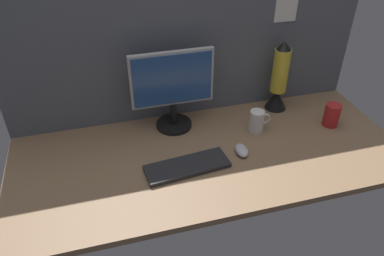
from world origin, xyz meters
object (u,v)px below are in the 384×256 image
object	(u,v)px
keyboard	(187,166)
lava_lamp	(279,81)
mug_ceramic_white	(257,121)
mug_red_plastic	(332,115)
monitor	(172,87)
mouse	(242,150)

from	to	relation	value
keyboard	lava_lamp	bearing A→B (deg)	25.33
keyboard	mug_ceramic_white	bearing A→B (deg)	18.60
mug_red_plastic	lava_lamp	xyz separation A→B (cm)	(-19.59, 22.62, 10.14)
monitor	mug_ceramic_white	bearing A→B (deg)	-21.88
keyboard	lava_lamp	world-z (taller)	lava_lamp
lava_lamp	mug_red_plastic	bearing A→B (deg)	-49.10
keyboard	mug_red_plastic	xyz separation A→B (cm)	(79.00, 13.13, 4.87)
mug_red_plastic	lava_lamp	bearing A→B (deg)	130.90
mug_ceramic_white	lava_lamp	xyz separation A→B (cm)	(18.79, 17.41, 10.32)
monitor	mug_red_plastic	distance (cm)	81.51
mug_red_plastic	lava_lamp	distance (cm)	31.60
mouse	lava_lamp	bearing A→B (deg)	49.45
monitor	keyboard	xyz separation A→B (cm)	(-1.87, -33.90, -21.14)
mug_ceramic_white	lava_lamp	bearing A→B (deg)	42.82
mouse	mug_ceramic_white	xyz separation A→B (cm)	(13.78, 14.99, 3.99)
monitor	mouse	size ratio (longest dim) A/B	4.20
monitor	keyboard	world-z (taller)	monitor
keyboard	mouse	world-z (taller)	mouse
keyboard	mouse	bearing A→B (deg)	1.42
monitor	keyboard	bearing A→B (deg)	-93.16
monitor	mug_ceramic_white	xyz separation A→B (cm)	(38.74, -15.56, -16.45)
keyboard	mouse	distance (cm)	27.06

